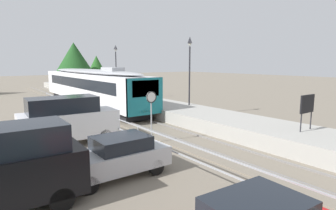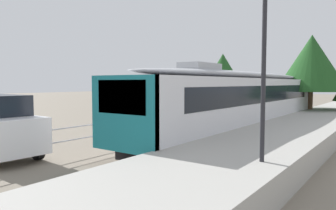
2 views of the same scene
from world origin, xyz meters
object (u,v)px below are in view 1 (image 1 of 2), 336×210
at_px(commuter_train, 91,85).
at_px(platform_lamp_mid_platform, 190,58).
at_px(platform_lamp_far_end, 116,59).
at_px(platform_notice_board, 307,105).
at_px(speed_limit_sign, 151,104).
at_px(parked_hatchback_silver, 117,156).
at_px(parked_van_white, 68,120).

distance_m(commuter_train, platform_lamp_mid_platform, 10.72).
height_order(commuter_train, platform_lamp_far_end, platform_lamp_far_end).
relative_size(platform_lamp_mid_platform, platform_notice_board, 2.97).
bearing_deg(speed_limit_sign, parked_hatchback_silver, -140.72).
xyz_separation_m(platform_lamp_mid_platform, platform_lamp_far_end, (0.00, 12.98, 0.00)).
relative_size(platform_notice_board, parked_hatchback_silver, 0.45).
height_order(speed_limit_sign, parked_van_white, speed_limit_sign).
xyz_separation_m(platform_lamp_mid_platform, platform_notice_board, (-0.83, -9.86, -2.44)).
distance_m(platform_lamp_far_end, parked_hatchback_silver, 23.09).
bearing_deg(commuter_train, platform_lamp_mid_platform, -64.60).
height_order(commuter_train, speed_limit_sign, commuter_train).
xyz_separation_m(platform_lamp_far_end, platform_notice_board, (-0.83, -22.84, -2.44)).
xyz_separation_m(speed_limit_sign, parked_van_white, (-3.50, 2.70, -0.83)).
relative_size(parked_hatchback_silver, parked_van_white, 0.80).
bearing_deg(platform_lamp_mid_platform, commuter_train, 115.40).
height_order(platform_notice_board, parked_van_white, platform_notice_board).
height_order(platform_lamp_far_end, parked_hatchback_silver, platform_lamp_far_end).
bearing_deg(platform_lamp_mid_platform, platform_notice_board, -94.84).
height_order(platform_lamp_far_end, speed_limit_sign, platform_lamp_far_end).
xyz_separation_m(commuter_train, parked_hatchback_silver, (-5.54, -16.89, -1.36)).
bearing_deg(speed_limit_sign, platform_notice_board, -41.48).
bearing_deg(parked_hatchback_silver, parked_van_white, 91.40).
relative_size(speed_limit_sign, parked_van_white, 0.56).
relative_size(platform_lamp_mid_platform, parked_hatchback_silver, 1.33).
relative_size(platform_lamp_far_end, platform_notice_board, 2.97).
height_order(parked_hatchback_silver, parked_van_white, parked_van_white).
relative_size(platform_lamp_far_end, parked_van_white, 1.07).
bearing_deg(platform_lamp_mid_platform, platform_lamp_far_end, 90.00).
xyz_separation_m(platform_notice_board, speed_limit_sign, (-5.82, 5.14, -0.06)).
bearing_deg(speed_limit_sign, parked_van_white, 142.37).
bearing_deg(commuter_train, platform_notice_board, -79.31).
distance_m(platform_lamp_mid_platform, platform_lamp_far_end, 12.98).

